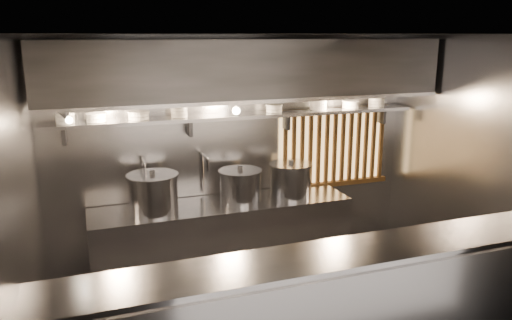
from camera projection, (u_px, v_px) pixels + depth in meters
floor at (283, 319)px, 5.05m from camera, size 4.50×4.50×0.00m
ceiling at (287, 34)px, 4.37m from camera, size 4.50×4.50×0.00m
wall_back at (237, 153)px, 6.08m from camera, size 4.50×0.00×4.50m
wall_left at (25, 215)px, 3.98m from camera, size 0.00×3.00×3.00m
wall_right at (475, 166)px, 5.44m from camera, size 0.00×3.00×3.00m
serving_counter at (329, 318)px, 4.03m from camera, size 4.50×0.56×1.13m
cooking_bench at (223, 240)px, 5.87m from camera, size 3.00×0.70×0.90m
bowl_shelf at (241, 116)px, 5.80m from camera, size 4.40×0.34×0.04m
exhaust_hood at (247, 70)px, 5.46m from camera, size 4.40×0.81×0.65m
wood_screen at (334, 147)px, 6.46m from camera, size 1.56×0.09×1.04m
faucet_left at (143, 171)px, 5.61m from camera, size 0.04×0.30×0.50m
faucet_right at (204, 166)px, 5.83m from camera, size 0.04×0.30×0.50m
heat_lamp at (65, 114)px, 4.71m from camera, size 0.25×0.35×0.20m
pendant_bulb at (236, 111)px, 5.64m from camera, size 0.09×0.09×0.19m
stock_pot_left at (153, 193)px, 5.43m from camera, size 0.57×0.57×0.47m
stock_pot_mid at (240, 186)px, 5.80m from camera, size 0.63×0.63×0.42m
stock_pot_right at (291, 180)px, 5.96m from camera, size 0.64×0.64×0.45m
bowl_stack_0 at (65, 117)px, 5.15m from camera, size 0.21×0.21×0.13m
bowl_stack_1 at (96, 117)px, 5.26m from camera, size 0.22×0.22×0.09m
bowl_stack_2 at (139, 115)px, 5.40m from camera, size 0.24×0.24×0.09m
bowl_stack_3 at (179, 110)px, 5.54m from camera, size 0.20×0.20×0.17m
bowl_stack_4 at (274, 108)px, 5.91m from camera, size 0.20×0.20×0.09m
bowl_stack_5 at (318, 103)px, 6.09m from camera, size 0.22×0.22×0.17m
bowl_stack_6 at (351, 104)px, 6.25m from camera, size 0.22×0.22×0.09m
bowl_stack_7 at (377, 100)px, 6.36m from camera, size 0.22×0.22×0.17m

